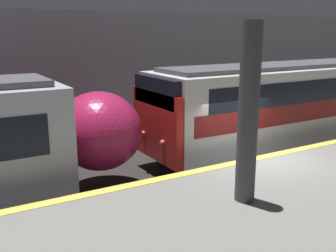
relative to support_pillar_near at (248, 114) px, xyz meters
name	(u,v)px	position (x,y,z in m)	size (l,w,h in m)	color
ground_plane	(255,190)	(2.32, 2.08, -2.89)	(120.00, 120.00, 0.00)	#282623
platform	(332,206)	(2.32, -0.46, -2.37)	(40.00, 5.09, 1.06)	slate
station_rear_barrier	(146,77)	(2.32, 8.97, -0.24)	(50.00, 0.15, 5.30)	#939399
support_pillar_near	(248,114)	(0.00, 0.00, 0.00)	(0.42, 0.42, 3.70)	#47474C
train_boxy	(330,101)	(8.52, 4.51, -1.16)	(16.65, 2.83, 3.37)	black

